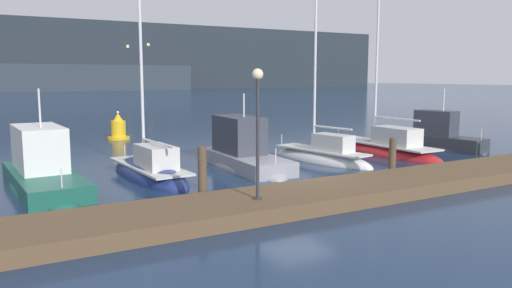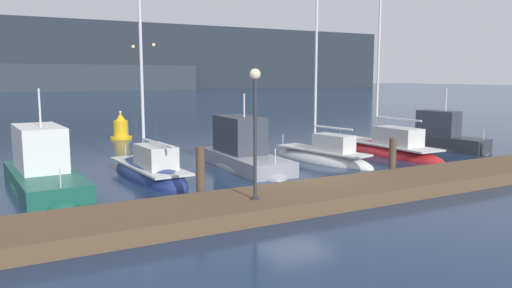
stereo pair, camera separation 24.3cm
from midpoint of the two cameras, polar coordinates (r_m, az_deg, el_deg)
ground_plane at (r=18.62m, az=4.15°, el=-4.74°), size 400.00×400.00×0.00m
dock at (r=16.65m, az=8.85°, el=-5.52°), size 31.77×2.80×0.45m
mooring_pile_1 at (r=15.84m, az=-6.59°, el=-3.60°), size 0.28×0.28×1.83m
mooring_pile_2 at (r=20.42m, az=14.99°, el=-1.58°), size 0.28×0.28×1.60m
motorboat_berth_2 at (r=19.70m, az=-23.45°, el=-3.49°), size 2.60×7.29×4.14m
sailboat_berth_3 at (r=20.36m, az=-12.38°, el=-3.41°), size 2.20×6.48×9.58m
motorboat_berth_4 at (r=22.09m, az=-1.72°, el=-1.67°), size 2.41×6.56×3.84m
sailboat_berth_5 at (r=23.94m, az=7.29°, el=-1.55°), size 2.51×6.24×9.39m
sailboat_berth_6 at (r=26.84m, az=14.16°, el=-0.69°), size 2.06×7.76×12.14m
motorboat_berth_7 at (r=29.48m, az=20.22°, el=0.28°), size 2.37×5.21×3.82m
channel_buoy at (r=33.18m, az=-15.66°, el=1.66°), size 1.39×1.39×1.81m
dock_lamppost at (r=14.29m, az=-0.30°, el=3.66°), size 0.32×0.32×3.79m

